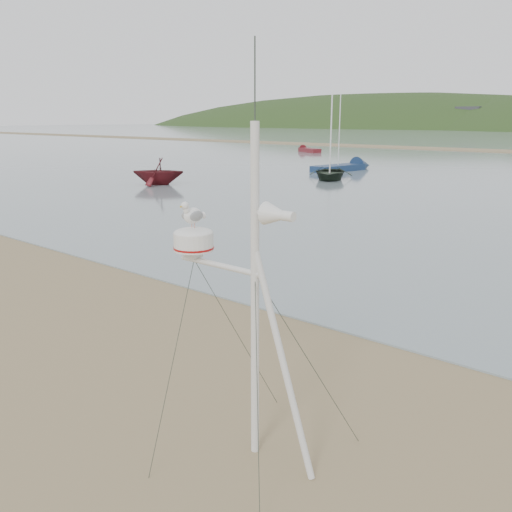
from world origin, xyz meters
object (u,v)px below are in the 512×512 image
Objects in this scene: sailboat_blue_near at (352,167)px; dinghy_red_far at (305,150)px; mast_rig at (249,364)px; boat_dark at (330,148)px; boat_red at (158,159)px.

sailboat_blue_near reaches higher than dinghy_red_far.
boat_dark is (-16.55, 28.23, 0.96)m from mast_rig.
mast_rig is 40.41m from sailboat_blue_near.
dinghy_red_far is at bearing 133.75° from sailboat_blue_near.
sailboat_blue_near reaches higher than mast_rig.
dinghy_red_far is at bearing 164.78° from boat_red.
boat_red is at bearing -104.53° from sailboat_blue_near.
boat_dark is 31.97m from dinghy_red_far.
boat_red reaches higher than dinghy_red_far.
dinghy_red_far is (-12.60, 35.03, -1.41)m from boat_red.
boat_dark reaches higher than dinghy_red_far.
sailboat_blue_near is (4.46, 17.21, -1.39)m from boat_red.
sailboat_blue_near reaches higher than boat_red.
boat_dark is 1.32× the size of boat_red.
mast_rig reaches higher than boat_dark.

